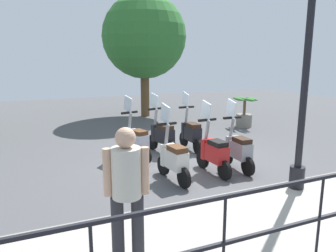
{
  "coord_description": "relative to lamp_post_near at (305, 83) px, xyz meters",
  "views": [
    {
      "loc": [
        -6.55,
        3.45,
        2.45
      ],
      "look_at": [
        0.2,
        0.5,
        0.9
      ],
      "focal_mm": 35.0,
      "sensor_mm": 36.0,
      "label": 1
    }
  ],
  "objects": [
    {
      "name": "ground_plane",
      "position": [
        2.4,
        0.88,
        -2.03
      ],
      "size": [
        28.0,
        28.0,
        0.0
      ],
      "primitive_type": "plane",
      "color": "#4C4C4F"
    },
    {
      "name": "promenade_walkway",
      "position": [
        -0.75,
        0.88,
        -1.96
      ],
      "size": [
        2.2,
        20.0,
        0.15
      ],
      "color": "#A39E93",
      "rests_on": "ground_plane"
    },
    {
      "name": "lamp_post_near",
      "position": [
        0.0,
        0.0,
        0.0
      ],
      "size": [
        0.26,
        0.9,
        4.25
      ],
      "color": "black",
      "rests_on": "promenade_walkway"
    },
    {
      "name": "pedestrian_distant",
      "position": [
        -0.94,
        3.41,
        -0.95
      ],
      "size": [
        0.4,
        0.47,
        1.59
      ],
      "rotation": [
        0.0,
        0.0,
        2.87
      ],
      "color": "#28282D",
      "rests_on": "promenade_walkway"
    },
    {
      "name": "tree_distant",
      "position": [
        8.82,
        -0.28,
        1.23
      ],
      "size": [
        3.41,
        3.41,
        4.99
      ],
      "color": "brown",
      "rests_on": "ground_plane"
    },
    {
      "name": "potted_palm",
      "position": [
        5.35,
        -2.8,
        -1.59
      ],
      "size": [
        1.06,
        0.66,
        1.05
      ],
      "color": "slate",
      "rests_on": "ground_plane"
    },
    {
      "name": "scooter_near_0",
      "position": [
        1.58,
        0.15,
        -1.55
      ],
      "size": [
        1.23,
        0.44,
        1.54
      ],
      "rotation": [
        0.0,
        0.0,
        -0.04
      ],
      "color": "black",
      "rests_on": "ground_plane"
    },
    {
      "name": "scooter_near_1",
      "position": [
        1.58,
        0.77,
        -1.55
      ],
      "size": [
        1.23,
        0.44,
        1.54
      ],
      "rotation": [
        0.0,
        0.0,
        0.05
      ],
      "color": "black",
      "rests_on": "ground_plane"
    },
    {
      "name": "scooter_near_2",
      "position": [
        1.53,
        1.73,
        -1.55
      ],
      "size": [
        1.23,
        0.44,
        1.54
      ],
      "rotation": [
        0.0,
        0.0,
        0.1
      ],
      "color": "black",
      "rests_on": "ground_plane"
    },
    {
      "name": "scooter_far_0",
      "position": [
        3.4,
        0.37,
        -1.55
      ],
      "size": [
        1.23,
        0.44,
        1.54
      ],
      "rotation": [
        0.0,
        0.0,
        -0.01
      ],
      "color": "black",
      "rests_on": "ground_plane"
    },
    {
      "name": "scooter_far_1",
      "position": [
        3.47,
        1.18,
        -1.55
      ],
      "size": [
        1.21,
        0.52,
        1.54
      ],
      "rotation": [
        0.0,
        0.0,
        0.26
      ],
      "color": "black",
      "rests_on": "ground_plane"
    },
    {
      "name": "scooter_far_2",
      "position": [
        3.17,
        1.97,
        -1.55
      ],
      "size": [
        1.21,
        0.52,
        1.54
      ],
      "rotation": [
        0.0,
        0.0,
        0.25
      ],
      "color": "black",
      "rests_on": "ground_plane"
    }
  ]
}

